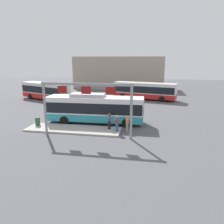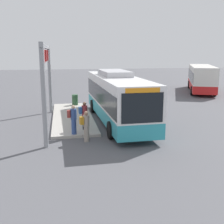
{
  "view_description": "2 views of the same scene",
  "coord_description": "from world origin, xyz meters",
  "px_view_note": "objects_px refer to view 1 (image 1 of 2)",
  "views": [
    {
      "loc": [
        6.21,
        -23.67,
        7.27
      ],
      "look_at": [
        1.99,
        -0.06,
        1.41
      ],
      "focal_mm": 34.65,
      "sensor_mm": 36.0,
      "label": 1
    },
    {
      "loc": [
        18.35,
        -3.72,
        4.73
      ],
      "look_at": [
        3.49,
        -0.99,
        1.46
      ],
      "focal_mm": 44.6,
      "sensor_mm": 36.0,
      "label": 2
    }
  ],
  "objects_px": {
    "bus_background_left": "(145,90)",
    "trash_bin": "(38,121)",
    "bus_background_right": "(45,90)",
    "person_boarding": "(127,123)",
    "person_waiting_near": "(117,123)",
    "bus_main": "(95,108)",
    "person_waiting_mid": "(109,121)"
  },
  "relations": [
    {
      "from": "bus_main",
      "to": "person_boarding",
      "type": "height_order",
      "value": "bus_main"
    },
    {
      "from": "bus_background_right",
      "to": "trash_bin",
      "type": "distance_m",
      "value": 16.98
    },
    {
      "from": "person_boarding",
      "to": "person_waiting_mid",
      "type": "bearing_deg",
      "value": 76.27
    },
    {
      "from": "bus_background_left",
      "to": "person_waiting_near",
      "type": "relative_size",
      "value": 6.96
    },
    {
      "from": "person_waiting_mid",
      "to": "bus_background_right",
      "type": "bearing_deg",
      "value": 37.86
    },
    {
      "from": "person_boarding",
      "to": "person_waiting_near",
      "type": "relative_size",
      "value": 1.0
    },
    {
      "from": "bus_background_right",
      "to": "person_waiting_near",
      "type": "height_order",
      "value": "bus_background_right"
    },
    {
      "from": "bus_main",
      "to": "bus_background_left",
      "type": "height_order",
      "value": "bus_main"
    },
    {
      "from": "bus_main",
      "to": "person_waiting_near",
      "type": "height_order",
      "value": "bus_main"
    },
    {
      "from": "bus_background_left",
      "to": "person_waiting_near",
      "type": "xyz_separation_m",
      "value": [
        -2.13,
        -19.56,
        -0.73
      ]
    },
    {
      "from": "person_boarding",
      "to": "person_waiting_mid",
      "type": "relative_size",
      "value": 1.0
    },
    {
      "from": "bus_background_left",
      "to": "trash_bin",
      "type": "relative_size",
      "value": 12.92
    },
    {
      "from": "person_waiting_near",
      "to": "person_waiting_mid",
      "type": "distance_m",
      "value": 1.14
    },
    {
      "from": "bus_main",
      "to": "person_waiting_near",
      "type": "distance_m",
      "value": 4.42
    },
    {
      "from": "person_waiting_mid",
      "to": "trash_bin",
      "type": "xyz_separation_m",
      "value": [
        -8.04,
        -0.14,
        -0.44
      ]
    },
    {
      "from": "bus_main",
      "to": "bus_background_right",
      "type": "relative_size",
      "value": 1.08
    },
    {
      "from": "bus_main",
      "to": "trash_bin",
      "type": "height_order",
      "value": "bus_main"
    },
    {
      "from": "person_boarding",
      "to": "person_waiting_near",
      "type": "height_order",
      "value": "person_waiting_near"
    },
    {
      "from": "bus_background_left",
      "to": "bus_background_right",
      "type": "distance_m",
      "value": 18.22
    },
    {
      "from": "bus_main",
      "to": "person_waiting_near",
      "type": "relative_size",
      "value": 6.71
    },
    {
      "from": "bus_background_left",
      "to": "bus_background_right",
      "type": "xyz_separation_m",
      "value": [
        -17.88,
        -3.49,
        -0.0
      ]
    },
    {
      "from": "person_boarding",
      "to": "person_waiting_near",
      "type": "distance_m",
      "value": 1.18
    },
    {
      "from": "bus_background_right",
      "to": "person_boarding",
      "type": "relative_size",
      "value": 6.2
    },
    {
      "from": "bus_main",
      "to": "bus_background_right",
      "type": "distance_m",
      "value": 18.15
    },
    {
      "from": "bus_background_left",
      "to": "trash_bin",
      "type": "xyz_separation_m",
      "value": [
        -11.07,
        -19.0,
        -1.17
      ]
    },
    {
      "from": "bus_background_left",
      "to": "bus_background_right",
      "type": "bearing_deg",
      "value": 24.81
    },
    {
      "from": "person_waiting_mid",
      "to": "person_boarding",
      "type": "bearing_deg",
      "value": -98.51
    },
    {
      "from": "bus_background_left",
      "to": "trash_bin",
      "type": "distance_m",
      "value": 22.02
    },
    {
      "from": "bus_background_left",
      "to": "bus_background_right",
      "type": "height_order",
      "value": "same"
    },
    {
      "from": "person_boarding",
      "to": "person_waiting_near",
      "type": "xyz_separation_m",
      "value": [
        -0.99,
        -0.62,
        0.16
      ]
    },
    {
      "from": "person_waiting_near",
      "to": "trash_bin",
      "type": "relative_size",
      "value": 1.86
    },
    {
      "from": "bus_background_right",
      "to": "person_waiting_mid",
      "type": "relative_size",
      "value": 6.2
    }
  ]
}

